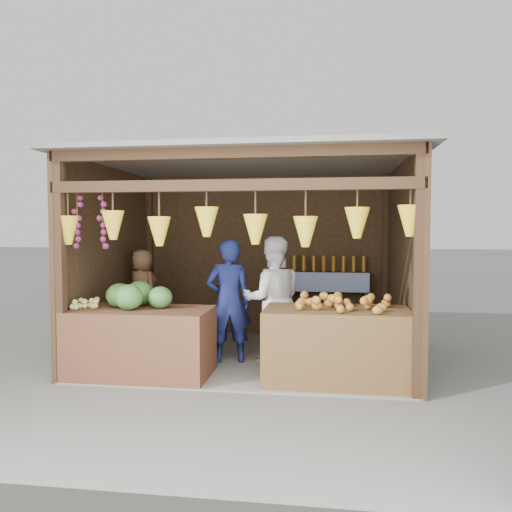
{
  "coord_description": "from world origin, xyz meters",
  "views": [
    {
      "loc": [
        1.0,
        -6.63,
        1.73
      ],
      "look_at": [
        0.09,
        -0.1,
        1.39
      ],
      "focal_mm": 35.0,
      "sensor_mm": 36.0,
      "label": 1
    }
  ],
  "objects": [
    {
      "name": "ground",
      "position": [
        0.0,
        0.0,
        0.0
      ],
      "size": [
        80.0,
        80.0,
        0.0
      ],
      "primitive_type": "plane",
      "color": "#514F49",
      "rests_on": "ground"
    },
    {
      "name": "stall_structure",
      "position": [
        -0.03,
        -0.04,
        1.67
      ],
      "size": [
        4.3,
        3.3,
        2.66
      ],
      "color": "slate",
      "rests_on": "ground"
    },
    {
      "name": "back_shelf",
      "position": [
        1.05,
        1.28,
        0.87
      ],
      "size": [
        1.25,
        0.32,
        1.32
      ],
      "color": "#382314",
      "rests_on": "ground"
    },
    {
      "name": "counter_left",
      "position": [
        -1.14,
        -1.07,
        0.4
      ],
      "size": [
        1.63,
        0.85,
        0.81
      ],
      "primitive_type": "cube",
      "color": "#512C1B",
      "rests_on": "ground"
    },
    {
      "name": "counter_right",
      "position": [
        1.13,
        -1.01,
        0.42
      ],
      "size": [
        1.62,
        0.85,
        0.85
      ],
      "primitive_type": "cube",
      "color": "#52331B",
      "rests_on": "ground"
    },
    {
      "name": "stool",
      "position": [
        -1.58,
        0.14,
        0.16
      ],
      "size": [
        0.33,
        0.33,
        0.31
      ],
      "primitive_type": "cube",
      "color": "black",
      "rests_on": "ground"
    },
    {
      "name": "man_standing",
      "position": [
        -0.23,
        -0.34,
        0.81
      ],
      "size": [
        0.67,
        0.53,
        1.61
      ],
      "primitive_type": "imported",
      "rotation": [
        0.0,
        0.0,
        3.41
      ],
      "color": "#151C4F",
      "rests_on": "ground"
    },
    {
      "name": "woman_standing",
      "position": [
        0.33,
        -0.23,
        0.83
      ],
      "size": [
        0.91,
        0.77,
        1.65
      ],
      "primitive_type": "imported",
      "rotation": [
        0.0,
        0.0,
        3.34
      ],
      "color": "white",
      "rests_on": "ground"
    },
    {
      "name": "vendor_seated",
      "position": [
        -1.58,
        0.14,
        0.89
      ],
      "size": [
        0.67,
        0.61,
        1.15
      ],
      "primitive_type": "imported",
      "rotation": [
        0.0,
        0.0,
        2.58
      ],
      "color": "#523720",
      "rests_on": "stool"
    },
    {
      "name": "melon_pile",
      "position": [
        -1.15,
        -1.0,
        0.97
      ],
      "size": [
        1.0,
        0.5,
        0.32
      ],
      "primitive_type": null,
      "color": "#165316",
      "rests_on": "counter_left"
    },
    {
      "name": "tanfruit_pile",
      "position": [
        -1.78,
        -1.13,
        0.87
      ],
      "size": [
        0.34,
        0.4,
        0.13
      ],
      "primitive_type": null,
      "color": "tan",
      "rests_on": "counter_left"
    },
    {
      "name": "mango_pile",
      "position": [
        1.24,
        -1.06,
        0.96
      ],
      "size": [
        1.4,
        0.64,
        0.22
      ],
      "primitive_type": null,
      "color": "#D2451C",
      "rests_on": "counter_right"
    }
  ]
}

